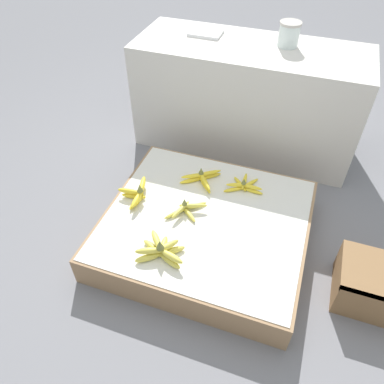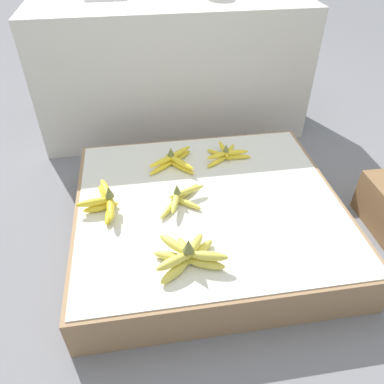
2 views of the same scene
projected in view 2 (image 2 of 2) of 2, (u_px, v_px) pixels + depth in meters
The scene contains 8 objects.
ground_plane at pixel (207, 231), 1.61m from camera, with size 10.00×10.00×0.00m, color slate.
display_platform at pixel (208, 216), 1.55m from camera, with size 1.06×0.96×0.18m.
back_vendor_table at pixel (173, 68), 2.11m from camera, with size 1.45×0.56×0.71m.
banana_bunch_front_midleft at pixel (188, 255), 1.23m from camera, with size 0.24×0.20×0.11m.
banana_bunch_middle_left at pixel (105, 201), 1.44m from camera, with size 0.16×0.25×0.10m.
banana_bunch_middle_midleft at pixel (181, 198), 1.47m from camera, with size 0.20×0.20×0.09m.
banana_bunch_back_midleft at pixel (174, 161), 1.67m from camera, with size 0.22×0.20×0.09m.
banana_bunch_back_midright at pixel (226, 154), 1.72m from camera, with size 0.22×0.18×0.08m.
Camera 2 is at (-0.24, -1.11, 1.15)m, focal length 35.00 mm.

